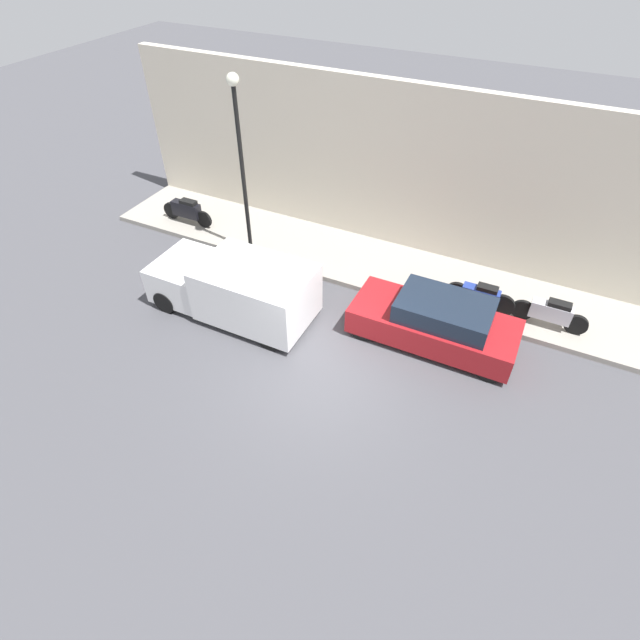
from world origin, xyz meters
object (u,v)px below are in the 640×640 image
parked_car (436,322)px  motorcycle_black (187,210)px  delivery_van (234,287)px  streetlamp (240,145)px  motorcycle_blue (481,296)px  scooter_silver (551,313)px

parked_car → motorcycle_black: size_ratio=2.14×
parked_car → delivery_van: bearing=103.3°
motorcycle_black → streetlamp: (-0.50, -2.81, 2.92)m
motorcycle_black → motorcycle_blue: 9.93m
motorcycle_black → scooter_silver: bearing=-90.5°
parked_car → motorcycle_black: parked_car is taller
scooter_silver → motorcycle_blue: (-0.08, 1.79, -0.01)m
streetlamp → scooter_silver: bearing=-87.5°
motorcycle_black → scooter_silver: (-0.11, -11.71, -0.01)m
scooter_silver → streetlamp: size_ratio=0.37×
motorcycle_black → motorcycle_blue: motorcycle_black is taller
scooter_silver → motorcycle_black: bearing=89.5°
parked_car → scooter_silver: parked_car is taller
parked_car → scooter_silver: (1.73, -2.56, -0.05)m
motorcycle_black → scooter_silver: size_ratio=1.01×
parked_car → motorcycle_blue: 1.82m
motorcycle_blue → streetlamp: bearing=92.5°
delivery_van → streetlamp: 3.90m
delivery_van → motorcycle_blue: delivery_van is taller
streetlamp → motorcycle_blue: bearing=-87.5°
motorcycle_blue → streetlamp: streetlamp is taller
motorcycle_black → motorcycle_blue: size_ratio=1.04×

